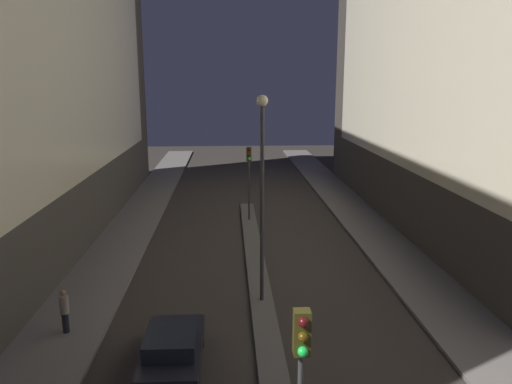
{
  "coord_description": "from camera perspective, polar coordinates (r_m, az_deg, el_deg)",
  "views": [
    {
      "loc": [
        -1.35,
        -5.48,
        9.21
      ],
      "look_at": [
        -0.13,
        16.11,
        4.36
      ],
      "focal_mm": 35.0,
      "sensor_mm": 36.0,
      "label": 1
    }
  ],
  "objects": [
    {
      "name": "building_right",
      "position": [
        30.29,
        24.26,
        17.09
      ],
      "size": [
        6.01,
        43.02,
        24.23
      ],
      "color": "#423D38",
      "rests_on": "ground"
    },
    {
      "name": "building_left",
      "position": [
        29.16,
        -25.98,
        16.46
      ],
      "size": [
        6.01,
        43.02,
        23.53
      ],
      "color": "#423D38",
      "rests_on": "ground"
    },
    {
      "name": "traffic_light_mid",
      "position": [
        32.55,
        -0.81,
        2.88
      ],
      "size": [
        0.32,
        0.42,
        4.86
      ],
      "color": "#383838",
      "rests_on": "median_strip"
    },
    {
      "name": "traffic_light_near",
      "position": [
        10.25,
        5.17,
        -19.98
      ],
      "size": [
        0.32,
        0.42,
        4.86
      ],
      "color": "#383838",
      "rests_on": "median_strip"
    },
    {
      "name": "street_lamp",
      "position": [
        19.94,
        0.71,
        2.0
      ],
      "size": [
        0.45,
        0.45,
        8.53
      ],
      "color": "#383838",
      "rests_on": "median_strip"
    },
    {
      "name": "car_left_lane",
      "position": [
        17.07,
        -9.56,
        -17.35
      ],
      "size": [
        1.87,
        4.18,
        1.42
      ],
      "color": "black",
      "rests_on": "ground"
    },
    {
      "name": "pedestrian_on_left_sidewalk",
      "position": [
        19.92,
        -21.05,
        -12.47
      ],
      "size": [
        0.33,
        0.33,
        1.66
      ],
      "color": "black",
      "rests_on": "sidewalk_left"
    },
    {
      "name": "median_strip",
      "position": [
        23.36,
        0.34,
        -10.39
      ],
      "size": [
        0.97,
        29.97,
        0.14
      ],
      "color": "#56544F",
      "rests_on": "ground"
    }
  ]
}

